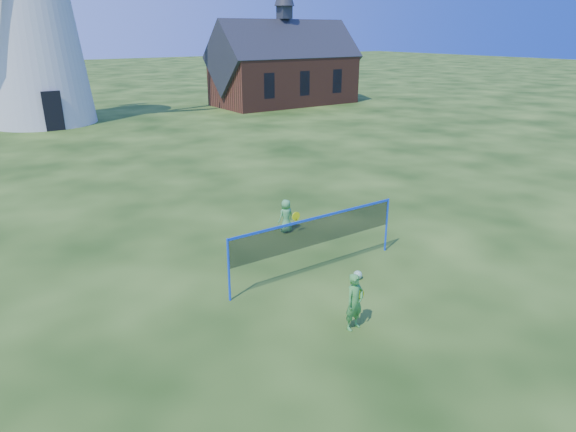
% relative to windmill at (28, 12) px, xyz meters
% --- Properties ---
extents(ground, '(220.00, 220.00, 0.00)m').
position_rel_windmill_xyz_m(ground, '(0.62, -28.13, -6.97)').
color(ground, black).
rests_on(ground, ground).
extents(windmill, '(14.94, 6.63, 20.27)m').
position_rel_windmill_xyz_m(windmill, '(0.00, 0.00, 0.00)').
color(windmill, silver).
rests_on(windmill, ground).
extents(chapel, '(12.13, 5.88, 10.26)m').
position_rel_windmill_xyz_m(chapel, '(18.75, -1.19, -4.09)').
color(chapel, brown).
rests_on(chapel, ground).
extents(badminton_net, '(5.05, 0.05, 1.55)m').
position_rel_windmill_xyz_m(badminton_net, '(1.30, -28.19, -5.83)').
color(badminton_net, blue).
rests_on(badminton_net, ground).
extents(player_girl, '(0.66, 0.36, 1.25)m').
position_rel_windmill_xyz_m(player_girl, '(0.38, -30.69, -6.35)').
color(player_girl, green).
rests_on(player_girl, ground).
extents(player_boy, '(0.62, 0.41, 1.04)m').
position_rel_windmill_xyz_m(player_boy, '(2.29, -25.41, -6.45)').
color(player_boy, '#4FA455').
rests_on(player_boy, ground).
extents(play_ball, '(0.22, 0.22, 0.22)m').
position_rel_windmill_xyz_m(play_ball, '(1.97, -29.06, -6.86)').
color(play_ball, green).
rests_on(play_ball, ground).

